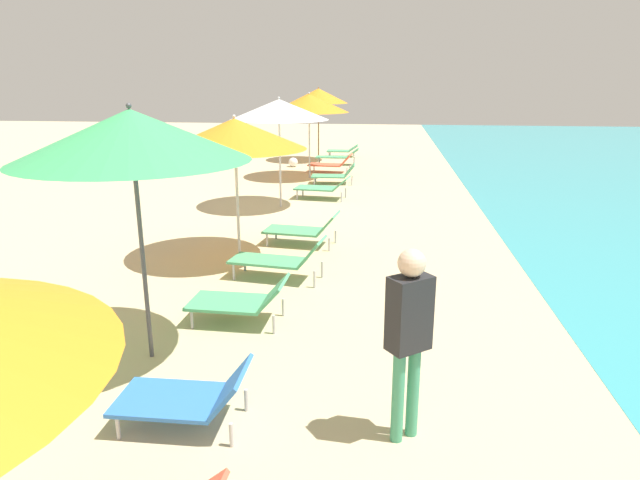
# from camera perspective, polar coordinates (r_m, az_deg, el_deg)

# --- Properties ---
(umbrella_third) EXTENTS (2.49, 2.49, 2.88)m
(umbrella_third) POSITION_cam_1_polar(r_m,az_deg,el_deg) (6.21, -18.73, 10.10)
(umbrella_third) COLOR #4C4C51
(umbrella_third) RESTS_ON ground
(lounger_third_shoreside) EXTENTS (1.30, 0.70, 0.62)m
(lounger_third_shoreside) POSITION_cam_1_polar(r_m,az_deg,el_deg) (7.43, -8.07, -6.10)
(lounger_third_shoreside) COLOR #4CA572
(lounger_third_shoreside) RESTS_ON ground
(lounger_third_inland) EXTENTS (1.23, 0.67, 0.60)m
(lounger_third_inland) POSITION_cam_1_polar(r_m,az_deg,el_deg) (5.47, -13.43, -15.28)
(lounger_third_inland) COLOR blue
(lounger_third_inland) RESTS_ON ground
(umbrella_fourth) EXTENTS (2.46, 2.46, 2.53)m
(umbrella_fourth) POSITION_cam_1_polar(r_m,az_deg,el_deg) (9.71, -8.73, 10.69)
(umbrella_fourth) COLOR silver
(umbrella_fourth) RESTS_ON ground
(lounger_fourth_shoreside) EXTENTS (1.49, 0.82, 0.67)m
(lounger_fourth_shoreside) POSITION_cam_1_polar(r_m,az_deg,el_deg) (10.76, -1.67, 1.17)
(lounger_fourth_shoreside) COLOR #4CA572
(lounger_fourth_shoreside) RESTS_ON ground
(lounger_fourth_inland) EXTENTS (1.59, 0.78, 0.72)m
(lounger_fourth_inland) POSITION_cam_1_polar(r_m,az_deg,el_deg) (8.93, -4.05, -1.89)
(lounger_fourth_inland) COLOR #4CA572
(lounger_fourth_inland) RESTS_ON ground
(umbrella_fifth) EXTENTS (2.40, 2.40, 2.70)m
(umbrella_fifth) POSITION_cam_1_polar(r_m,az_deg,el_deg) (13.77, -4.22, 13.16)
(umbrella_fifth) COLOR silver
(umbrella_fifth) RESTS_ON ground
(lounger_fifth_shoreside) EXTENTS (1.52, 0.84, 0.62)m
(lounger_fifth_shoreside) POSITION_cam_1_polar(r_m,az_deg,el_deg) (14.96, 0.35, 5.46)
(lounger_fifth_shoreside) COLOR #4CA572
(lounger_fifth_shoreside) RESTS_ON ground
(umbrella_sixth) EXTENTS (2.52, 2.52, 2.70)m
(umbrella_sixth) POSITION_cam_1_polar(r_m,az_deg,el_deg) (18.09, -1.12, 13.81)
(umbrella_sixth) COLOR silver
(umbrella_sixth) RESTS_ON ground
(lounger_sixth_shoreside) EXTENTS (1.54, 0.80, 0.66)m
(lounger_sixth_shoreside) POSITION_cam_1_polar(r_m,az_deg,el_deg) (19.30, 1.19, 7.84)
(lounger_sixth_shoreside) COLOR #D8593F
(lounger_sixth_shoreside) RESTS_ON ground
(lounger_sixth_inland) EXTENTS (1.35, 0.67, 0.61)m
(lounger_sixth_inland) POSITION_cam_1_polar(r_m,az_deg,el_deg) (17.20, 1.52, 6.72)
(lounger_sixth_inland) COLOR #4CA572
(lounger_sixth_inland) RESTS_ON ground
(umbrella_farthest) EXTENTS (2.25, 2.25, 2.82)m
(umbrella_farthest) POSITION_cam_1_polar(r_m,az_deg,el_deg) (21.99, -0.16, 14.53)
(umbrella_farthest) COLOR olive
(umbrella_farthest) RESTS_ON ground
(lounger_farthest_shoreside) EXTENTS (1.29, 0.71, 0.50)m
(lounger_farthest_shoreside) POSITION_cam_1_polar(r_m,az_deg,el_deg) (23.34, 2.35, 9.17)
(lounger_farthest_shoreside) COLOR #4CA572
(lounger_farthest_shoreside) RESTS_ON ground
(lounger_farthest_inland) EXTENTS (1.60, 0.57, 0.62)m
(lounger_farthest_inland) POSITION_cam_1_polar(r_m,az_deg,el_deg) (21.07, 1.85, 8.59)
(lounger_farthest_inland) COLOR #4CA572
(lounger_farthest_inland) RESTS_ON ground
(person_walking_near) EXTENTS (0.42, 0.39, 1.78)m
(person_walking_near) POSITION_cam_1_polar(r_m,az_deg,el_deg) (4.85, 9.07, -8.71)
(person_walking_near) COLOR #3F9972
(person_walking_near) RESTS_ON ground
(beach_ball) EXTENTS (0.34, 0.34, 0.34)m
(beach_ball) POSITION_cam_1_polar(r_m,az_deg,el_deg) (20.62, -2.76, 7.96)
(beach_ball) COLOR white
(beach_ball) RESTS_ON ground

